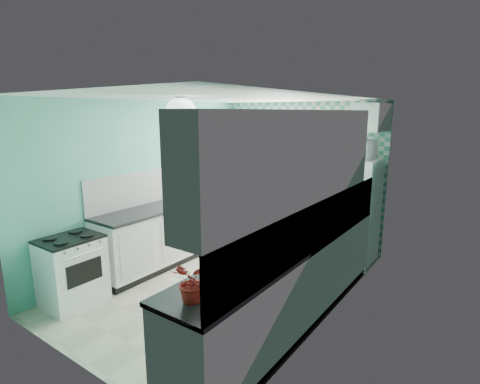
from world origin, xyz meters
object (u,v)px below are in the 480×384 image
Objects in this scene: ceiling_light at (181,112)px; fridge at (352,210)px; microwave at (356,149)px; stove at (72,269)px; sink at (323,225)px; fruit_bowl at (227,278)px; potted_plant at (193,282)px.

ceiling_light is 0.22× the size of fridge.
fridge is at bearing 57.62° from microwave.
sink is (2.40, 2.00, 0.49)m from stove.
ceiling_light reaches higher than sink.
fruit_bowl is (-0.00, -1.99, 0.05)m from sink.
stove is (-2.31, -3.36, -0.38)m from fridge.
fruit_bowl is 3.45m from microwave.
microwave is at bearing 66.96° from ceiling_light.
stove is at bearing 59.07° from microwave.
fruit_bowl is at bearing -91.13° from sink.
fridge is 4.10m from stove.
fruit_bowl is at bearing 90.00° from potted_plant.
fruit_bowl is (0.09, -3.36, 0.16)m from fridge.
potted_plant is at bearing -85.15° from fridge.
microwave reaches higher than stove.
stove is at bearing -120.99° from fridge.
microwave reaches higher than fruit_bowl.
potted_plant is (1.20, -1.16, -1.23)m from ceiling_light.
microwave is at bearing 57.56° from fridge.
fridge is at bearing 91.37° from potted_plant.
fruit_bowl is 0.59× the size of microwave.
fruit_bowl reaches higher than stove.
potted_plant is at bearing -90.00° from fruit_bowl.
ceiling_light is 0.42× the size of stove.
fridge is 3.06× the size of sink.
fridge is 0.96m from microwave.
microwave reaches higher than sink.
fridge reaches higher than sink.
fruit_bowl is 0.98× the size of potted_plant.
microwave is at bearing 91.54° from fruit_bowl.
sink is at bearing 97.46° from microwave.
ceiling_light reaches higher than stove.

